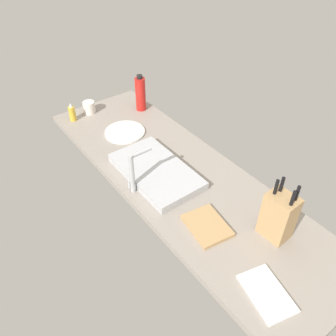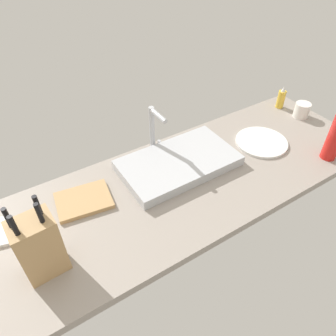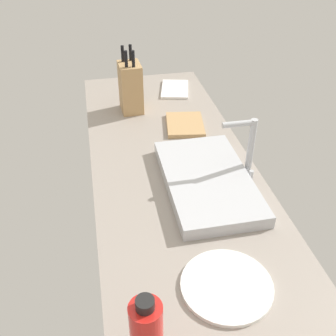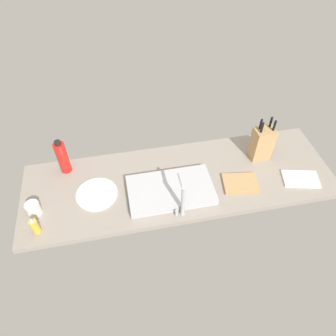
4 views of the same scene
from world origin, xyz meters
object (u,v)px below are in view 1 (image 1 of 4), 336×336
Objects in this scene: faucet at (134,169)px; dinner_plate at (125,132)px; coffee_mug at (89,107)px; dish_towel at (267,293)px; soap_bottle at (72,113)px; sink_basin at (156,171)px; water_bottle at (140,94)px; cutting_board at (207,226)px; knife_block at (279,216)px.

faucet is 52.48cm from dinner_plate.
dinner_plate is at bearing -169.90° from coffee_mug.
dinner_plate is at bearing -5.91° from dish_towel.
faucet is at bearing 6.66° from dish_towel.
dish_towel is at bearing -177.74° from soap_bottle.
soap_bottle is at bearing 99.81° from coffee_mug.
water_bottle reaches higher than sink_basin.
sink_basin is 2.32× the size of dish_towel.
coffee_mug is at bearing -0.56° from sink_basin.
coffee_mug is (16.72, 29.68, -7.55)cm from water_bottle.
cutting_board is at bearing 177.01° from sink_basin.
sink_basin is 80.32cm from dish_towel.
water_bottle reaches higher than coffee_mug.
coffee_mug is (119.67, -2.97, 2.95)cm from cutting_board.
water_bottle is at bearing -35.38° from faucet.
sink_basin is at bearing -77.65° from faucet.
sink_basin is 42.54cm from cutting_board.
water_bottle reaches higher than cutting_board.
coffee_mug is (139.71, 17.82, -7.63)cm from knife_block.
knife_block is 32.01cm from dish_towel.
faucet is 0.93× the size of water_bottle.
soap_bottle is at bearing 4.75° from cutting_board.
water_bottle reaches higher than dinner_plate.
knife_block is 141.00cm from soap_bottle.
soap_bottle is (117.46, 9.76, 4.39)cm from cutting_board.
sink_basin reaches higher than dish_towel.
knife_block is at bearing -150.59° from faucet.
faucet is at bearing 169.04° from coffee_mug.
knife_block is 30.76cm from cutting_board.
knife_block is at bearing -172.73° from coffee_mug.
faucet is (-3.25, 14.82, 11.04)cm from sink_basin.
dish_towel is 2.75× the size of coffee_mug.
faucet is 43.01cm from cutting_board.
sink_basin is 68.33cm from water_bottle.
dish_towel is at bearing 177.59° from coffee_mug.
knife_block reaches higher than soap_bottle.
water_bottle is 1.13× the size of dish_towel.
dinner_plate and dish_towel have the same top height.
coffee_mug is (77.20, -0.75, 1.63)cm from sink_basin.
sink_basin is at bearing -2.99° from cutting_board.
sink_basin is 18.76cm from faucet.
water_bottle reaches higher than soap_bottle.
dinner_plate is at bearing 126.85° from water_bottle.
water_bottle is at bearing -17.60° from cutting_board.
knife_block is at bearing -167.47° from soap_bottle.
soap_bottle is 155.28cm from dish_towel.
sink_basin reaches higher than cutting_board.
soap_bottle is at bearing 71.11° from water_bottle.
knife_block is at bearing -173.66° from dinner_plate.
water_bottle is at bearing -108.89° from soap_bottle.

